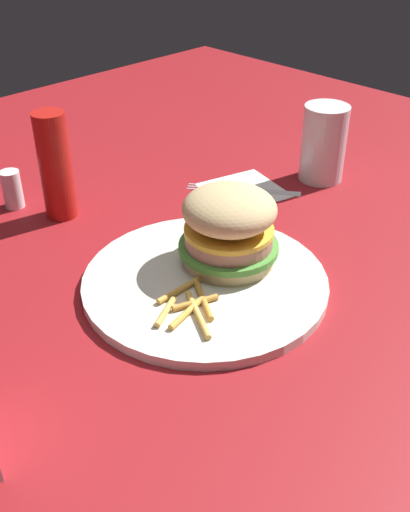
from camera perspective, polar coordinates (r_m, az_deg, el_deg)
The scene contains 9 objects.
ground_plane at distance 0.70m, azimuth -0.09°, elevation -3.52°, with size 1.60×1.60×0.00m, color maroon.
plate at distance 0.70m, azimuth -0.00°, elevation -2.46°, with size 0.29×0.29×0.01m, color silver.
sandwich at distance 0.71m, azimuth 2.29°, elevation 2.81°, with size 0.12×0.12×0.10m.
fries_pile at distance 0.65m, azimuth -1.47°, elevation -4.60°, with size 0.09×0.10×0.01m.
napkin at distance 0.92m, azimuth 3.68°, elevation 6.26°, with size 0.11×0.11×0.00m, color white.
fork at distance 0.92m, azimuth 3.59°, elevation 6.41°, with size 0.15×0.11×0.00m.
drink_glass at distance 0.95m, azimuth 11.15°, elevation 10.13°, with size 0.07×0.07×0.12m.
ketchup_bottle at distance 0.84m, azimuth -14.00°, elevation 8.27°, with size 0.04×0.04×0.15m, color #B21914.
salt_shaker at distance 0.90m, azimuth -17.83°, elevation 6.05°, with size 0.03×0.03×0.06m, color white.
Camera 1 is at (0.40, -0.39, 0.42)m, focal length 42.16 mm.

